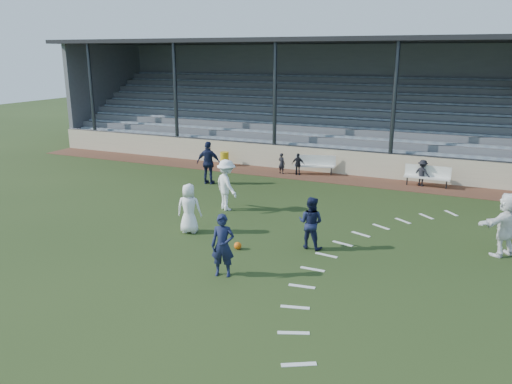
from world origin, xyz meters
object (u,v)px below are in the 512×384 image
Objects in this scene: trash_bin at (225,159)px; football at (238,246)px; bench_right at (427,174)px; player_navy_lead at (223,246)px; player_white_lead at (189,208)px; bench_left at (315,163)px.

trash_bin is 3.15× the size of football.
football is (-4.58, -10.20, -0.47)m from bench_right.
bench_right is 2.74× the size of trash_bin.
trash_bin is at bearing 101.87° from player_navy_lead.
bench_right is 1.19× the size of player_white_lead.
player_white_lead is (-6.73, -9.49, 0.26)m from bench_right.
trash_bin is at bearing 179.81° from bench_right.
bench_left is at bearing -113.75° from player_white_lead.
player_navy_lead is (0.46, -1.85, 0.76)m from football.
bench_right is at bearing 55.79° from player_navy_lead.
trash_bin reaches higher than football.
bench_right is (5.37, -0.22, 0.00)m from bench_left.
bench_right is at bearing 65.83° from football.
player_white_lead is at bearing -69.19° from trash_bin.
player_white_lead is (3.67, -9.65, 0.46)m from trash_bin.
bench_right is 12.74m from player_navy_lead.
player_navy_lead is (1.25, -12.28, 0.29)m from bench_left.
bench_left is at bearing 94.33° from football.
bench_left is 1.20× the size of player_white_lead.
football is (5.82, -10.36, -0.27)m from trash_bin.
bench_left is at bearing 80.46° from player_navy_lead.
player_white_lead reaches higher than trash_bin.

